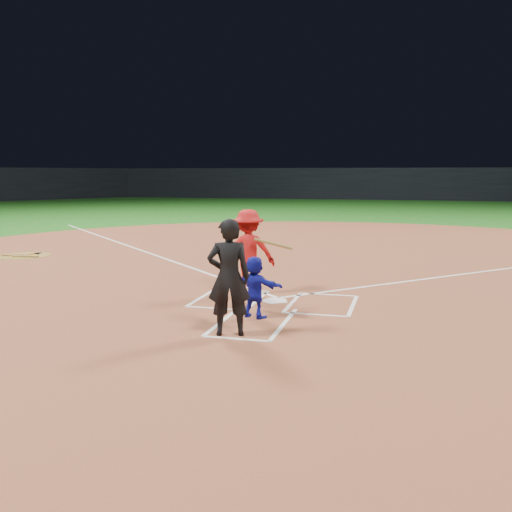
% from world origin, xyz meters
% --- Properties ---
extents(ground, '(120.00, 120.00, 0.00)m').
position_xyz_m(ground, '(0.00, 0.00, 0.00)').
color(ground, '#175415').
rests_on(ground, ground).
extents(home_plate_dirt, '(28.00, 28.00, 0.01)m').
position_xyz_m(home_plate_dirt, '(0.00, 6.00, 0.01)').
color(home_plate_dirt, brown).
rests_on(home_plate_dirt, ground).
extents(stadium_wall_far, '(80.00, 1.20, 3.20)m').
position_xyz_m(stadium_wall_far, '(0.00, 48.00, 1.60)').
color(stadium_wall_far, black).
rests_on(stadium_wall_far, ground).
extents(home_plate, '(0.60, 0.60, 0.02)m').
position_xyz_m(home_plate, '(0.00, 0.00, 0.02)').
color(home_plate, white).
rests_on(home_plate, home_plate_dirt).
extents(on_deck_circle, '(1.70, 1.70, 0.01)m').
position_xyz_m(on_deck_circle, '(-9.25, 4.32, 0.02)').
color(on_deck_circle, brown).
rests_on(on_deck_circle, home_plate_dirt).
extents(on_deck_logo, '(0.80, 0.80, 0.00)m').
position_xyz_m(on_deck_logo, '(-9.25, 4.32, 0.02)').
color(on_deck_logo, yellow).
rests_on(on_deck_logo, on_deck_circle).
extents(on_deck_bat_a, '(0.10, 0.84, 0.06)m').
position_xyz_m(on_deck_bat_a, '(-9.10, 4.57, 0.05)').
color(on_deck_bat_a, '#A7763D').
rests_on(on_deck_bat_a, on_deck_circle).
extents(on_deck_bat_b, '(0.78, 0.42, 0.06)m').
position_xyz_m(on_deck_bat_b, '(-9.45, 4.22, 0.05)').
color(on_deck_bat_b, olive).
rests_on(on_deck_bat_b, on_deck_circle).
extents(on_deck_bat_c, '(0.83, 0.24, 0.06)m').
position_xyz_m(on_deck_bat_c, '(-8.95, 4.02, 0.05)').
color(on_deck_bat_c, olive).
rests_on(on_deck_bat_c, on_deck_circle).
extents(bat_weight_donut, '(0.19, 0.19, 0.05)m').
position_xyz_m(bat_weight_donut, '(-9.05, 4.72, 0.05)').
color(bat_weight_donut, black).
rests_on(bat_weight_donut, on_deck_circle).
extents(catcher, '(1.10, 0.65, 1.13)m').
position_xyz_m(catcher, '(-0.07, -1.39, 0.58)').
color(catcher, '#1418A5').
rests_on(catcher, home_plate_dirt).
extents(umpire, '(0.80, 0.65, 1.91)m').
position_xyz_m(umpire, '(-0.18, -2.60, 0.97)').
color(umpire, black).
rests_on(umpire, home_plate_dirt).
extents(chalk_markings, '(28.35, 17.32, 0.01)m').
position_xyz_m(chalk_markings, '(0.00, 5.29, 0.01)').
color(chalk_markings, white).
rests_on(chalk_markings, home_plate_dirt).
extents(batter_at_plate, '(1.68, 1.11, 1.84)m').
position_xyz_m(batter_at_plate, '(-0.74, 0.58, 0.93)').
color(batter_at_plate, red).
rests_on(batter_at_plate, home_plate_dirt).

